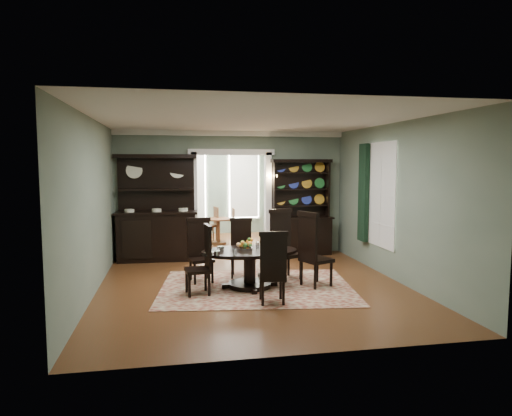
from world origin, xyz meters
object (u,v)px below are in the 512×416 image
(sideboard, at_px, (157,223))
(welsh_dresser, at_px, (301,220))
(parlor_table, at_px, (218,227))
(dining_table, at_px, (250,261))

(sideboard, relative_size, welsh_dresser, 1.05)
(sideboard, xyz_separation_m, parlor_table, (1.61, 1.84, -0.38))
(dining_table, height_order, parlor_table, parlor_table)
(dining_table, distance_m, sideboard, 3.24)
(welsh_dresser, xyz_separation_m, parlor_table, (-1.86, 1.81, -0.38))
(welsh_dresser, bearing_deg, parlor_table, 133.11)
(sideboard, bearing_deg, parlor_table, 51.50)
(dining_table, height_order, welsh_dresser, welsh_dresser)
(dining_table, xyz_separation_m, welsh_dresser, (1.76, 2.76, 0.37))
(sideboard, height_order, welsh_dresser, sideboard)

